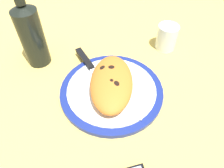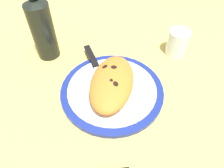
{
  "view_description": "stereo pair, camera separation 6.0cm",
  "coord_description": "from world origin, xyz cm",
  "px_view_note": "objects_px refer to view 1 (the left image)",
  "views": [
    {
      "loc": [
        -39.9,
        0.13,
        48.75
      ],
      "look_at": [
        0.0,
        0.0,
        3.76
      ],
      "focal_mm": 33.26,
      "sensor_mm": 36.0,
      "label": 1
    },
    {
      "loc": [
        -39.46,
        -5.86,
        48.75
      ],
      "look_at": [
        0.0,
        0.0,
        3.76
      ],
      "focal_mm": 33.26,
      "sensor_mm": 36.0,
      "label": 2
    }
  ],
  "objects_px": {
    "calzone": "(113,82)",
    "plate": "(112,90)",
    "knife": "(89,64)",
    "water_glass": "(167,38)",
    "wine_bottle": "(32,34)",
    "fork": "(140,91)"
  },
  "relations": [
    {
      "from": "calzone",
      "to": "wine_bottle",
      "type": "distance_m",
      "value": 0.3
    },
    {
      "from": "calzone",
      "to": "water_glass",
      "type": "height_order",
      "value": "water_glass"
    },
    {
      "from": "calzone",
      "to": "fork",
      "type": "bearing_deg",
      "value": -97.44
    },
    {
      "from": "plate",
      "to": "calzone",
      "type": "distance_m",
      "value": 0.04
    },
    {
      "from": "knife",
      "to": "wine_bottle",
      "type": "bearing_deg",
      "value": 76.52
    },
    {
      "from": "fork",
      "to": "knife",
      "type": "relative_size",
      "value": 0.76
    },
    {
      "from": "wine_bottle",
      "to": "plate",
      "type": "bearing_deg",
      "value": -119.85
    },
    {
      "from": "fork",
      "to": "water_glass",
      "type": "distance_m",
      "value": 0.26
    },
    {
      "from": "wine_bottle",
      "to": "calzone",
      "type": "bearing_deg",
      "value": -119.57
    },
    {
      "from": "plate",
      "to": "wine_bottle",
      "type": "distance_m",
      "value": 0.3
    },
    {
      "from": "calzone",
      "to": "fork",
      "type": "relative_size",
      "value": 1.36
    },
    {
      "from": "knife",
      "to": "water_glass",
      "type": "xyz_separation_m",
      "value": [
        0.12,
        -0.27,
        0.02
      ]
    },
    {
      "from": "plate",
      "to": "fork",
      "type": "distance_m",
      "value": 0.08
    },
    {
      "from": "knife",
      "to": "water_glass",
      "type": "bearing_deg",
      "value": -66.99
    },
    {
      "from": "water_glass",
      "to": "knife",
      "type": "bearing_deg",
      "value": 113.01
    },
    {
      "from": "plate",
      "to": "water_glass",
      "type": "relative_size",
      "value": 3.43
    },
    {
      "from": "calzone",
      "to": "wine_bottle",
      "type": "height_order",
      "value": "wine_bottle"
    },
    {
      "from": "calzone",
      "to": "fork",
      "type": "height_order",
      "value": "calzone"
    },
    {
      "from": "calzone",
      "to": "plate",
      "type": "bearing_deg",
      "value": 84.12
    },
    {
      "from": "wine_bottle",
      "to": "water_glass",
      "type": "bearing_deg",
      "value": -80.51
    },
    {
      "from": "plate",
      "to": "fork",
      "type": "xyz_separation_m",
      "value": [
        -0.01,
        -0.08,
        0.01
      ]
    },
    {
      "from": "plate",
      "to": "wine_bottle",
      "type": "height_order",
      "value": "wine_bottle"
    }
  ]
}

